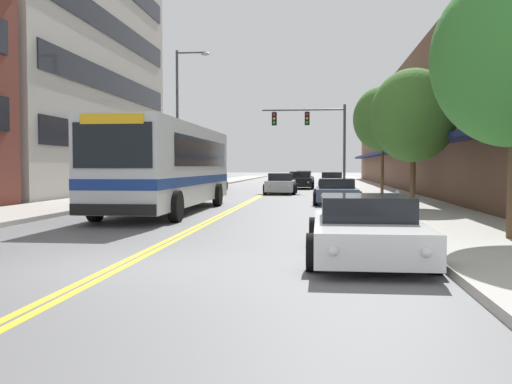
{
  "coord_description": "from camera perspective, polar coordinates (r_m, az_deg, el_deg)",
  "views": [
    {
      "loc": [
        3.45,
        -9.51,
        1.74
      ],
      "look_at": [
        -0.45,
        25.76,
        0.16
      ],
      "focal_mm": 40.0,
      "sensor_mm": 36.0,
      "label": 1
    }
  ],
  "objects": [
    {
      "name": "ground_plane",
      "position": [
        46.67,
        2.07,
        0.42
      ],
      "size": [
        240.0,
        240.0,
        0.0
      ],
      "primitive_type": "plane",
      "color": "slate"
    },
    {
      "name": "centre_line",
      "position": [
        46.67,
        2.07,
        0.42
      ],
      "size": [
        0.34,
        106.0,
        0.01
      ],
      "color": "yellow",
      "rests_on": "ground_plane"
    },
    {
      "name": "sidewalk_right",
      "position": [
        46.7,
        11.03,
        0.47
      ],
      "size": [
        3.58,
        106.0,
        0.15
      ],
      "color": "#B2ADA5",
      "rests_on": "ground_plane"
    },
    {
      "name": "sidewalk_left",
      "position": [
        47.76,
        -6.69,
        0.54
      ],
      "size": [
        3.58,
        106.0,
        0.15
      ],
      "color": "#B2ADA5",
      "rests_on": "ground_plane"
    },
    {
      "name": "car_silver_moving_lead",
      "position": [
        36.52,
        2.5,
        0.79
      ],
      "size": [
        2.01,
        4.31,
        1.32
      ],
      "color": "#B7B7BC",
      "rests_on": "ground_plane"
    },
    {
      "name": "street_tree_right_far",
      "position": [
        34.56,
        12.56,
        7.14
      ],
      "size": [
        3.47,
        3.47,
        6.3
      ],
      "color": "brown",
      "rests_on": "sidewalk_right"
    },
    {
      "name": "car_navy_moving_third",
      "position": [
        58.83,
        4.82,
        1.44
      ],
      "size": [
        2.0,
        4.36,
        1.31
      ],
      "color": "#19234C",
      "rests_on": "ground_plane"
    },
    {
      "name": "car_champagne_parked_left_mid",
      "position": [
        41.35,
        -4.54,
        0.97
      ],
      "size": [
        1.99,
        4.4,
        1.27
      ],
      "color": "beige",
      "rests_on": "ground_plane"
    },
    {
      "name": "traffic_signal_mast",
      "position": [
        40.15,
        5.94,
        6.21
      ],
      "size": [
        5.84,
        0.38,
        6.05
      ],
      "color": "#47474C",
      "rests_on": "ground_plane"
    },
    {
      "name": "car_charcoal_parked_left_far",
      "position": [
        34.51,
        -6.76,
        0.59
      ],
      "size": [
        2.09,
        4.3,
        1.2
      ],
      "color": "#232328",
      "rests_on": "ground_plane"
    },
    {
      "name": "car_beige_parked_right_far",
      "position": [
        42.92,
        7.57,
        1.04
      ],
      "size": [
        1.97,
        4.24,
        1.32
      ],
      "color": "#BCAD89",
      "rests_on": "ground_plane"
    },
    {
      "name": "car_white_parked_right_foreground",
      "position": [
        11.07,
        10.94,
        -3.61
      ],
      "size": [
        2.2,
        4.93,
        1.18
      ],
      "color": "white",
      "rests_on": "ground_plane"
    },
    {
      "name": "car_slate_blue_parked_right_mid",
      "position": [
        26.89,
        8.04,
        0.01
      ],
      "size": [
        2.14,
        4.31,
        1.18
      ],
      "color": "#475675",
      "rests_on": "ground_plane"
    },
    {
      "name": "street_tree_right_mid",
      "position": [
        23.46,
        15.46,
        7.38
      ],
      "size": [
        3.36,
        3.36,
        5.45
      ],
      "color": "brown",
      "rests_on": "sidewalk_right"
    },
    {
      "name": "fire_hydrant",
      "position": [
        18.7,
        13.97,
        -1.11
      ],
      "size": [
        0.29,
        0.21,
        0.84
      ],
      "color": "#B7B7BC",
      "rests_on": "sidewalk_right"
    },
    {
      "name": "street_lamp_left_far",
      "position": [
        35.9,
        -7.48,
        8.06
      ],
      "size": [
        2.14,
        0.28,
        8.9
      ],
      "color": "#47474C",
      "rests_on": "ground_plane"
    },
    {
      "name": "car_black_moving_second",
      "position": [
        45.21,
        4.46,
        1.15
      ],
      "size": [
        2.15,
        4.77,
        1.35
      ],
      "color": "black",
      "rests_on": "ground_plane"
    },
    {
      "name": "city_bus",
      "position": [
        22.26,
        -8.64,
        2.8
      ],
      "size": [
        2.91,
        12.07,
        3.27
      ],
      "color": "silver",
      "rests_on": "ground_plane"
    },
    {
      "name": "storefront_row_right",
      "position": [
        47.63,
        18.35,
        5.79
      ],
      "size": [
        9.1,
        68.0,
        9.07
      ],
      "color": "brown",
      "rests_on": "ground_plane"
    }
  ]
}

